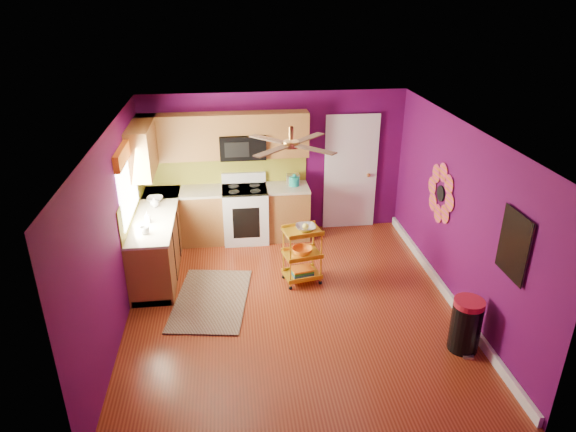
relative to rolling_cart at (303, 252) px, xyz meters
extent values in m
plane|color=maroon|center=(-0.23, -0.63, -0.49)|extent=(5.00, 5.00, 0.00)
cube|color=#510949|center=(-0.23, 1.87, 0.76)|extent=(4.50, 0.04, 2.50)
cube|color=#510949|center=(-0.23, -3.13, 0.76)|extent=(4.50, 0.04, 2.50)
cube|color=#510949|center=(-2.48, -0.63, 0.76)|extent=(0.04, 5.00, 2.50)
cube|color=#510949|center=(2.02, -0.63, 0.76)|extent=(0.04, 5.00, 2.50)
cube|color=silver|center=(-0.23, -0.63, 2.01)|extent=(4.50, 5.00, 0.04)
cube|color=white|center=(1.99, -0.63, -0.42)|extent=(0.05, 4.90, 0.14)
cube|color=brown|center=(-2.18, 0.72, -0.04)|extent=(0.60, 2.30, 0.90)
cube|color=brown|center=(-1.08, 1.57, -0.04)|extent=(2.80, 0.60, 0.90)
cube|color=beige|center=(-2.18, 0.72, 0.43)|extent=(0.63, 2.30, 0.04)
cube|color=beige|center=(-1.08, 1.57, 0.43)|extent=(2.80, 0.63, 0.04)
cube|color=black|center=(-2.18, 0.72, -0.44)|extent=(0.54, 2.30, 0.10)
cube|color=black|center=(-1.08, 1.57, -0.44)|extent=(2.80, 0.54, 0.10)
cube|color=white|center=(-0.78, 1.54, -0.03)|extent=(0.76, 0.66, 0.92)
cube|color=black|center=(-0.78, 1.54, 0.43)|extent=(0.76, 0.62, 0.03)
cube|color=white|center=(-0.78, 1.82, 0.55)|extent=(0.76, 0.06, 0.18)
cube|color=black|center=(-0.78, 1.22, -0.04)|extent=(0.45, 0.02, 0.55)
cube|color=brown|center=(-1.82, 1.71, 1.33)|extent=(1.32, 0.33, 0.75)
cube|color=brown|center=(-0.04, 1.71, 1.33)|extent=(0.72, 0.33, 0.75)
cube|color=brown|center=(-0.78, 1.71, 1.54)|extent=(0.76, 0.33, 0.34)
cube|color=brown|center=(-2.32, 1.22, 1.33)|extent=(0.33, 1.30, 0.75)
cube|color=black|center=(-0.78, 1.67, 1.16)|extent=(0.76, 0.38, 0.40)
cube|color=olive|center=(-1.08, 1.86, 0.70)|extent=(2.80, 0.01, 0.51)
cube|color=olive|center=(-2.47, 0.72, 0.70)|extent=(0.01, 2.30, 0.51)
cube|color=white|center=(-2.46, 0.42, 1.06)|extent=(0.03, 1.20, 1.00)
cube|color=orange|center=(-2.43, 0.42, 1.53)|extent=(0.08, 1.35, 0.22)
cube|color=white|center=(1.12, 1.85, 0.53)|extent=(0.85, 0.04, 2.05)
cube|color=white|center=(1.12, 1.83, 0.53)|extent=(0.95, 0.02, 2.15)
sphere|color=#BF8C3F|center=(1.44, 1.79, 0.51)|extent=(0.07, 0.07, 0.07)
cylinder|color=black|center=(2.00, -0.03, 0.86)|extent=(0.01, 0.24, 0.24)
cube|color=#1BA4B2|center=(2.00, -2.03, 1.06)|extent=(0.03, 0.52, 0.72)
cube|color=black|center=(1.98, -2.03, 1.06)|extent=(0.01, 0.56, 0.76)
cylinder|color=#BF8C3F|center=(-0.23, -0.43, 1.93)|extent=(0.06, 0.06, 0.16)
cylinder|color=#BF8C3F|center=(-0.23, -0.43, 1.79)|extent=(0.20, 0.20, 0.08)
cube|color=#4C2D19|center=(0.04, -0.16, 1.79)|extent=(0.47, 0.47, 0.01)
cube|color=#4C2D19|center=(-0.50, -0.16, 1.79)|extent=(0.47, 0.47, 0.01)
cube|color=#4C2D19|center=(-0.50, -0.70, 1.79)|extent=(0.47, 0.47, 0.01)
cube|color=#4C2D19|center=(0.04, -0.70, 1.79)|extent=(0.47, 0.47, 0.01)
cube|color=black|center=(-1.36, -0.36, -0.48)|extent=(1.22, 1.74, 0.02)
cylinder|color=gold|center=(-0.21, -0.21, -0.04)|extent=(0.02, 0.02, 0.82)
cylinder|color=gold|center=(0.26, -0.12, -0.04)|extent=(0.02, 0.02, 0.82)
cylinder|color=gold|center=(-0.27, 0.11, -0.04)|extent=(0.02, 0.02, 0.82)
cylinder|color=gold|center=(0.19, 0.21, -0.04)|extent=(0.02, 0.02, 0.82)
sphere|color=black|center=(-0.21, -0.21, -0.47)|extent=(0.06, 0.06, 0.06)
sphere|color=black|center=(0.26, -0.12, -0.47)|extent=(0.06, 0.06, 0.06)
sphere|color=black|center=(-0.27, 0.11, -0.47)|extent=(0.06, 0.06, 0.06)
sphere|color=black|center=(0.19, 0.21, -0.47)|extent=(0.06, 0.06, 0.06)
cube|color=gold|center=(-0.01, 0.00, 0.35)|extent=(0.60, 0.49, 0.03)
cube|color=gold|center=(-0.01, 0.00, -0.03)|extent=(0.60, 0.49, 0.03)
cube|color=gold|center=(-0.01, 0.00, -0.38)|extent=(0.60, 0.49, 0.03)
imported|color=beige|center=(0.04, 0.01, 0.40)|extent=(0.34, 0.34, 0.07)
sphere|color=yellow|center=(0.04, 0.01, 0.42)|extent=(0.10, 0.10, 0.10)
imported|color=orange|center=(-0.01, 0.00, 0.03)|extent=(0.36, 0.36, 0.09)
cube|color=navy|center=(-0.01, 0.00, -0.34)|extent=(0.35, 0.29, 0.04)
cube|color=#267233|center=(-0.01, 0.00, -0.31)|extent=(0.35, 0.29, 0.03)
cube|color=orange|center=(-0.01, 0.00, -0.28)|extent=(0.35, 0.29, 0.03)
cylinder|color=black|center=(1.74, -1.79, -0.18)|extent=(0.45, 0.45, 0.63)
cylinder|color=#B61A2F|center=(1.74, -1.79, 0.17)|extent=(0.37, 0.37, 0.07)
cube|color=beige|center=(1.74, -1.97, -0.48)|extent=(0.14, 0.09, 0.03)
cylinder|color=#138F81|center=(0.08, 1.60, 0.53)|extent=(0.18, 0.18, 0.16)
sphere|color=#138F81|center=(0.08, 1.60, 0.63)|extent=(0.06, 0.06, 0.06)
cube|color=beige|center=(0.07, 1.67, 0.54)|extent=(0.22, 0.15, 0.18)
imported|color=#EA3F72|center=(-2.23, 0.36, 0.53)|extent=(0.08, 0.08, 0.17)
imported|color=white|center=(-2.20, 0.93, 0.53)|extent=(0.13, 0.13, 0.17)
imported|color=white|center=(-2.23, 1.18, 0.48)|extent=(0.26, 0.26, 0.06)
imported|color=white|center=(-2.23, -0.02, 0.50)|extent=(0.13, 0.13, 0.11)
camera|label=1|loc=(-1.00, -6.60, 3.62)|focal=32.00mm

